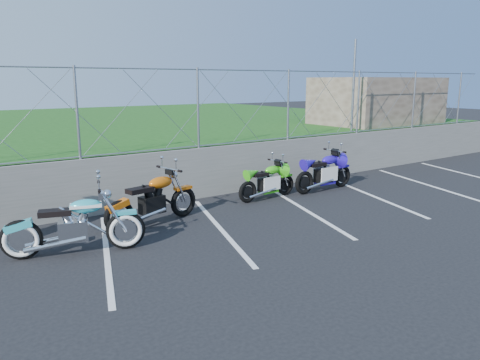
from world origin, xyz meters
TOP-DOWN VIEW (x-y plane):
  - ground at (0.00, 0.00)m, footprint 90.00×90.00m
  - retaining_wall at (0.00, 3.50)m, footprint 30.00×0.22m
  - grass_field at (0.00, 13.50)m, footprint 30.00×20.00m
  - stone_building at (10.50, 5.50)m, footprint 5.00×3.00m
  - chain_link_fence at (0.00, 3.50)m, footprint 28.00×0.03m
  - sign_pole at (7.20, 3.90)m, footprint 0.08×0.08m
  - parking_lines at (1.20, 1.00)m, footprint 18.29×4.31m
  - cruiser_turquoise at (-2.82, 1.24)m, footprint 2.34×0.94m
  - naked_orange at (-0.97, 2.05)m, footprint 2.29×0.78m
  - sportbike_green at (2.37, 2.36)m, footprint 1.85×0.66m
  - sportbike_blue at (4.22, 2.17)m, footprint 2.11×0.75m

SIDE VIEW (x-z plane):
  - ground at x=0.00m, z-range 0.00..0.00m
  - parking_lines at x=1.20m, z-range 0.00..0.01m
  - sportbike_green at x=2.37m, z-range -0.07..0.89m
  - sportbike_blue at x=4.22m, z-range -0.08..1.02m
  - cruiser_turquoise at x=-2.82m, z-range -0.12..1.08m
  - naked_orange at x=-0.97m, z-range -0.08..1.07m
  - retaining_wall at x=0.00m, z-range 0.00..1.30m
  - grass_field at x=0.00m, z-range 0.00..1.30m
  - stone_building at x=10.50m, z-range 1.30..3.10m
  - chain_link_fence at x=0.00m, z-range 1.30..3.30m
  - sign_pole at x=7.20m, z-range 1.30..4.30m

